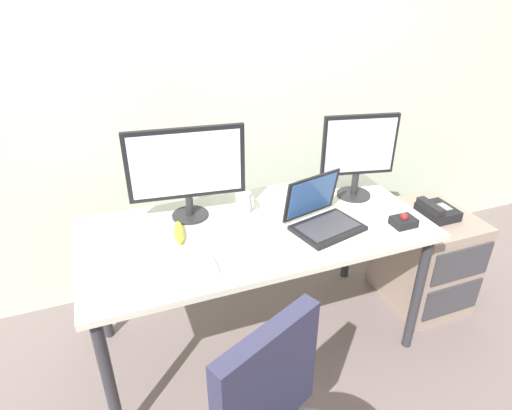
# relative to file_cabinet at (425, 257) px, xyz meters

# --- Properties ---
(ground_plane) EXTENTS (8.00, 8.00, 0.00)m
(ground_plane) POSITION_rel_file_cabinet_xyz_m (-1.08, 0.01, -0.29)
(ground_plane) COLOR #716160
(back_wall) EXTENTS (6.00, 0.10, 2.80)m
(back_wall) POSITION_rel_file_cabinet_xyz_m (-1.08, 0.75, 1.11)
(back_wall) COLOR beige
(back_wall) RESTS_ON ground
(desk) EXTENTS (1.64, 0.78, 0.74)m
(desk) POSITION_rel_file_cabinet_xyz_m (-1.08, 0.01, 0.37)
(desk) COLOR beige
(desk) RESTS_ON ground
(file_cabinet) EXTENTS (0.42, 0.53, 0.59)m
(file_cabinet) POSITION_rel_file_cabinet_xyz_m (0.00, 0.00, 0.00)
(file_cabinet) COLOR gray
(file_cabinet) RESTS_ON ground
(desk_phone) EXTENTS (0.17, 0.20, 0.09)m
(desk_phone) POSITION_rel_file_cabinet_xyz_m (-0.01, -0.02, 0.33)
(desk_phone) COLOR black
(desk_phone) RESTS_ON file_cabinet
(monitor_main) EXTENTS (0.56, 0.18, 0.46)m
(monitor_main) POSITION_rel_file_cabinet_xyz_m (-1.35, 0.23, 0.70)
(monitor_main) COLOR #262628
(monitor_main) RESTS_ON desk
(monitor_side) EXTENTS (0.39, 0.18, 0.45)m
(monitor_side) POSITION_rel_file_cabinet_xyz_m (-0.47, 0.13, 0.70)
(monitor_side) COLOR #262628
(monitor_side) RESTS_ON desk
(keyboard) EXTENTS (0.41, 0.14, 0.03)m
(keyboard) POSITION_rel_file_cabinet_xyz_m (-1.55, -0.21, 0.45)
(keyboard) COLOR silver
(keyboard) RESTS_ON desk
(laptop) EXTENTS (0.36, 0.33, 0.24)m
(laptop) POSITION_rel_file_cabinet_xyz_m (-0.78, -0.09, 0.49)
(laptop) COLOR black
(laptop) RESTS_ON desk
(trackball_mouse) EXTENTS (0.11, 0.09, 0.07)m
(trackball_mouse) POSITION_rel_file_cabinet_xyz_m (-0.42, -0.22, 0.46)
(trackball_mouse) COLOR black
(trackball_mouse) RESTS_ON desk
(coffee_mug) EXTENTS (0.09, 0.08, 0.11)m
(coffee_mug) POSITION_rel_file_cabinet_xyz_m (-1.09, 0.17, 0.50)
(coffee_mug) COLOR silver
(coffee_mug) RESTS_ON desk
(banana) EXTENTS (0.07, 0.19, 0.04)m
(banana) POSITION_rel_file_cabinet_xyz_m (-1.44, 0.07, 0.46)
(banana) COLOR yellow
(banana) RESTS_ON desk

